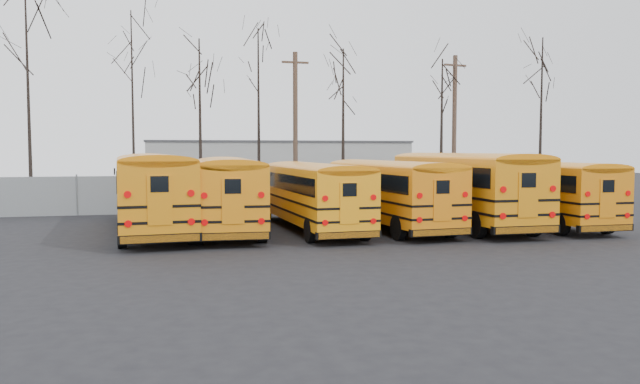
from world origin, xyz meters
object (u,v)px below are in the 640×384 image
object	(u,v)px
bus_c	(314,191)
utility_pole_right	(454,126)
bus_a	(152,186)
bus_d	(388,188)
bus_f	(536,187)
utility_pole_left	(295,127)
bus_e	(461,183)
bus_b	(227,188)

from	to	relation	value
bus_c	utility_pole_right	size ratio (longest dim) A/B	1.08
bus_a	bus_d	bearing A→B (deg)	-9.40
bus_f	utility_pole_left	distance (m)	14.99
bus_a	utility_pole_right	world-z (taller)	utility_pole_right
bus_e	utility_pole_right	xyz separation A→B (m)	(6.10, 13.01, 2.99)
bus_f	utility_pole_right	bearing A→B (deg)	78.01
bus_a	bus_f	xyz separation A→B (m)	(16.47, -1.46, -0.21)
bus_f	bus_a	bearing A→B (deg)	174.39
bus_e	utility_pole_left	distance (m)	12.89
bus_b	utility_pole_right	xyz separation A→B (m)	(16.23, 12.23, 3.10)
utility_pole_left	utility_pole_right	distance (m)	11.14
bus_c	bus_d	distance (m)	3.24
bus_c	utility_pole_left	size ratio (longest dim) A/B	1.13
utility_pole_right	utility_pole_left	bearing A→B (deg)	177.62
utility_pole_left	bus_e	bearing A→B (deg)	-68.49
bus_d	utility_pole_left	world-z (taller)	utility_pole_left
bus_d	bus_f	size ratio (longest dim) A/B	1.03
bus_f	bus_d	bearing A→B (deg)	175.34
bus_d	utility_pole_left	bearing A→B (deg)	93.86
bus_e	bus_a	bearing A→B (deg)	175.98
bus_a	bus_e	xyz separation A→B (m)	(13.12, -0.92, 0.02)
bus_b	bus_f	world-z (taller)	bus_b
bus_c	bus_d	bearing A→B (deg)	-3.45
bus_b	bus_f	distance (m)	13.55
bus_d	bus_b	bearing A→B (deg)	169.25
bus_a	bus_e	bearing A→B (deg)	-7.68
bus_b	utility_pole_right	bearing A→B (deg)	40.38
bus_d	bus_e	xyz separation A→B (m)	(3.41, 0.06, 0.19)
bus_a	bus_b	bearing A→B (deg)	-6.41
bus_f	utility_pole_right	world-z (taller)	utility_pole_right
bus_b	bus_f	xyz separation A→B (m)	(13.49, -1.32, -0.11)
bus_d	bus_a	bearing A→B (deg)	170.57
bus_a	bus_e	world-z (taller)	bus_e
utility_pole_left	utility_pole_right	world-z (taller)	utility_pole_right
bus_b	bus_d	world-z (taller)	bus_b
bus_e	bus_f	xyz separation A→B (m)	(3.35, -0.54, -0.22)
bus_b	bus_a	bearing A→B (deg)	-179.37
bus_d	bus_f	bearing A→B (deg)	-7.82
bus_b	bus_d	size ratio (longest dim) A/B	1.05
bus_c	bus_e	xyz separation A→B (m)	(6.65, -0.02, 0.24)
bus_e	bus_d	bearing A→B (deg)	-179.07
bus_e	utility_pole_right	size ratio (longest dim) A/B	1.22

